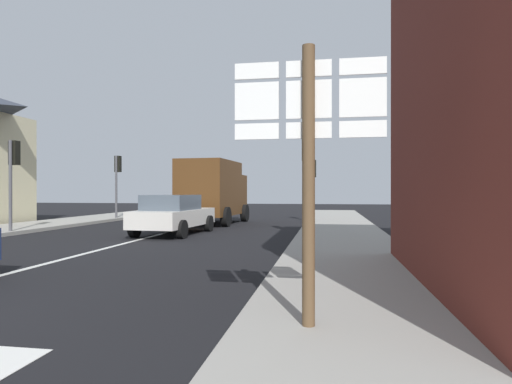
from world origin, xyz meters
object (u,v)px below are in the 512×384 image
route_sign_post (309,155)px  traffic_light_far_right (313,176)px  traffic_light_far_left (117,172)px  sedan_far (173,214)px  delivery_truck (213,190)px  traffic_light_near_right (306,162)px  traffic_light_near_left (13,165)px

route_sign_post → traffic_light_far_right: traffic_light_far_right is taller
route_sign_post → traffic_light_far_left: (-11.32, 17.55, 0.64)m
sedan_far → traffic_light_far_right: 9.06m
delivery_truck → traffic_light_near_right: traffic_light_near_right is taller
route_sign_post → traffic_light_near_right: bearing=93.0°
traffic_light_near_left → traffic_light_far_left: (-0.00, 8.03, 0.06)m
delivery_truck → traffic_light_far_left: 6.36m
traffic_light_far_right → traffic_light_near_left: traffic_light_near_left is taller
traffic_light_near_left → traffic_light_far_right: bearing=38.0°
sedan_far → delivery_truck: delivery_truck is taller
traffic_light_near_right → traffic_light_near_left: bearing=-175.2°
sedan_far → route_sign_post: size_ratio=1.35×
delivery_truck → traffic_light_far_right: traffic_light_far_right is taller
sedan_far → route_sign_post: (5.44, -10.49, 1.24)m
traffic_light_far_right → traffic_light_near_right: bearing=-90.0°
delivery_truck → traffic_light_far_right: size_ratio=1.58×
sedan_far → delivery_truck: size_ratio=0.84×
traffic_light_far_right → traffic_light_near_right: size_ratio=0.90×
delivery_truck → traffic_light_far_left: traffic_light_far_left is taller
sedan_far → traffic_light_far_left: (-5.87, 7.06, 1.88)m
delivery_truck → traffic_light_near_left: size_ratio=1.47×
traffic_light_near_right → traffic_light_far_left: bearing=146.6°
delivery_truck → traffic_light_near_right: 7.17m
sedan_far → delivery_truck: 5.27m
traffic_light_near_left → traffic_light_near_right: 10.82m
delivery_truck → traffic_light_near_left: traffic_light_near_left is taller
traffic_light_far_right → traffic_light_near_left: size_ratio=0.93×
delivery_truck → traffic_light_far_right: 5.34m
delivery_truck → route_sign_post: bearing=-71.3°
delivery_truck → route_sign_post: 16.57m
traffic_light_near_left → traffic_light_far_left: bearing=90.0°
traffic_light_far_right → traffic_light_near_right: traffic_light_near_right is taller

